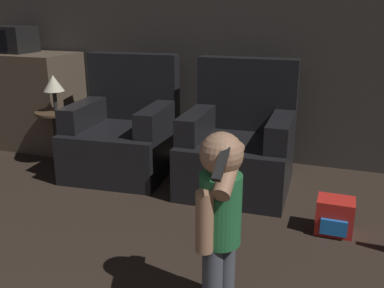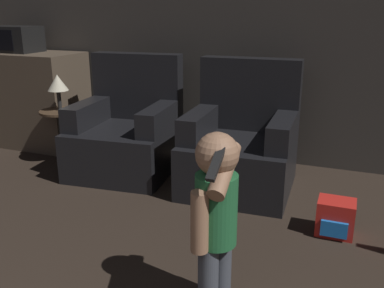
# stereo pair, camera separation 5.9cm
# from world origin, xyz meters

# --- Properties ---
(wall_back) EXTENTS (8.40, 0.05, 2.60)m
(wall_back) POSITION_xyz_m (0.00, 4.50, 1.30)
(wall_back) COLOR #423D38
(wall_back) RESTS_ON ground_plane
(armchair_left) EXTENTS (0.88, 0.90, 0.99)m
(armchair_left) POSITION_xyz_m (-1.00, 3.80, 0.33)
(armchair_left) COLOR black
(armchair_left) RESTS_ON ground_plane
(armchair_right) EXTENTS (0.84, 0.86, 0.99)m
(armchair_right) POSITION_xyz_m (0.02, 3.80, 0.33)
(armchair_right) COLOR black
(armchair_right) RESTS_ON ground_plane
(person_toddler) EXTENTS (0.19, 0.34, 0.87)m
(person_toddler) POSITION_xyz_m (0.29, 2.33, 0.51)
(person_toddler) COLOR #474C56
(person_toddler) RESTS_ON ground_plane
(toy_backpack) EXTENTS (0.23, 0.20, 0.23)m
(toy_backpack) POSITION_xyz_m (0.78, 3.27, 0.11)
(toy_backpack) COLOR red
(toy_backpack) RESTS_ON ground_plane
(kitchen_counter) EXTENTS (1.33, 0.59, 0.94)m
(kitchen_counter) POSITION_xyz_m (-2.43, 4.14, 0.47)
(kitchen_counter) COLOR brown
(kitchen_counter) RESTS_ON ground_plane
(microwave) EXTENTS (0.51, 0.34, 0.25)m
(microwave) POSITION_xyz_m (-2.44, 4.14, 1.07)
(microwave) COLOR black
(microwave) RESTS_ON kitchen_counter
(side_table) EXTENTS (0.37, 0.37, 0.49)m
(side_table) POSITION_xyz_m (-1.64, 3.74, 0.39)
(side_table) COLOR black
(side_table) RESTS_ON ground_plane
(lamp) EXTENTS (0.18, 0.18, 0.32)m
(lamp) POSITION_xyz_m (-1.64, 3.74, 0.74)
(lamp) COLOR #262626
(lamp) RESTS_ON side_table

